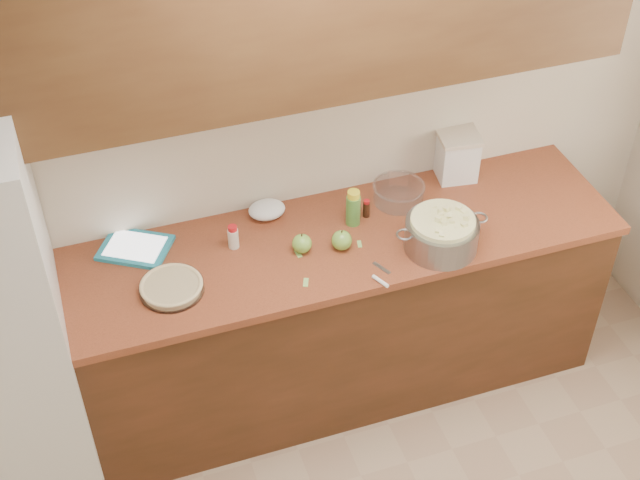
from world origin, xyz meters
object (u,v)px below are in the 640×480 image
object	(u,v)px
pie	(172,287)
tablet	(135,248)
flour_canister	(457,155)
colander	(441,234)

from	to	relation	value
pie	tablet	distance (m)	0.31
pie	flour_canister	xyz separation A→B (m)	(1.41, 0.35, 0.09)
pie	tablet	xyz separation A→B (m)	(-0.10, 0.30, -0.01)
pie	tablet	world-z (taller)	pie
colander	pie	bearing A→B (deg)	174.98
pie	colander	distance (m)	1.14
pie	colander	bearing A→B (deg)	-5.02
tablet	pie	bearing A→B (deg)	-40.64
pie	flour_canister	size ratio (longest dim) A/B	1.15
flour_canister	colander	bearing A→B (deg)	-121.75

